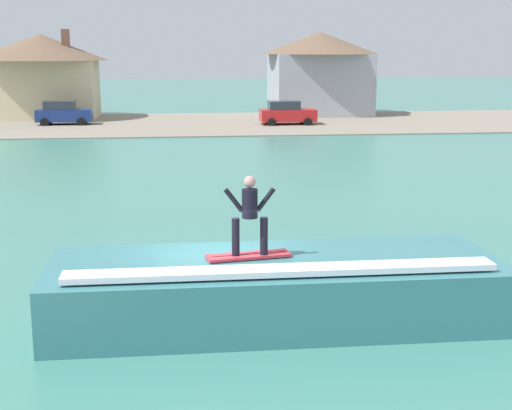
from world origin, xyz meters
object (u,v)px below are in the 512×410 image
surfboard (249,256)px  surfer (250,211)px  car_near_shore (63,113)px  car_far_shore (287,113)px  house_with_chimney (41,69)px  house_gabled_white (319,69)px  wave_crest (275,289)px

surfboard → surfer: 0.95m
car_near_shore → car_far_shore: bearing=-6.1°
car_near_shore → house_with_chimney: (-2.37, 5.72, 3.09)m
house_gabled_white → car_far_shore: bearing=-115.7°
car_far_shore → wave_crest: bearing=-99.2°
house_with_chimney → car_near_shore: bearing=-67.5°
car_far_shore → house_gabled_white: bearing=64.3°
wave_crest → car_near_shore: (-10.20, 42.37, 0.25)m
wave_crest → car_far_shore: 41.12m
wave_crest → car_near_shore: 43.58m
surfer → house_gabled_white: size_ratio=0.16×
surfer → car_near_shore: 43.74m
surfboard → house_with_chimney: bearing=103.9°
surfboard → house_with_chimney: size_ratio=0.16×
house_with_chimney → house_gabled_white: 23.37m
wave_crest → house_gabled_white: bearing=77.7°
car_near_shore → surfer: bearing=-77.3°
surfer → house_with_chimney: house_with_chimney is taller
surfer → car_near_shore: (-9.63, 42.64, -1.51)m
surfer → car_far_shore: 41.51m
house_with_chimney → car_far_shore: bearing=-21.4°
house_with_chimney → house_gabled_white: house_with_chimney is taller
surfer → car_near_shore: size_ratio=0.40×
wave_crest → house_gabled_white: 50.57m
surfboard → house_gabled_white: 50.88m
surfer → wave_crest: bearing=26.2°
house_with_chimney → surfboard: bearing=-76.1°
car_far_shore → house_with_chimney: bearing=158.6°
house_with_chimney → house_gabled_white: bearing=3.0°
wave_crest → surfboard: surfboard is taller
surfboard → house_with_chimney: house_with_chimney is taller
car_far_shore → car_near_shore: bearing=173.9°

